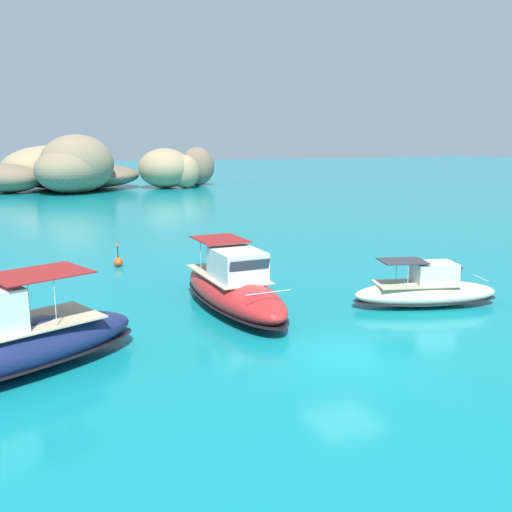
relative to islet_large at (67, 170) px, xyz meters
name	(u,v)px	position (x,y,z in m)	size (l,w,h in m)	color
ground_plane	(345,356)	(2.56, -75.90, -3.05)	(400.00, 400.00, 0.00)	#0F7F89
islet_large	(67,170)	(0.00, 0.00, 0.00)	(29.29, 29.14, 8.33)	#756651
islet_small	(176,168)	(16.75, -1.86, 0.02)	(15.00, 12.00, 6.38)	#9E8966
motorboat_red	(234,289)	(1.00, -69.06, -2.12)	(3.05, 9.41, 2.92)	red
motorboat_cream	(426,291)	(9.25, -72.03, -2.37)	(7.08, 3.82, 2.13)	beige
channel_buoy	(118,261)	(-2.28, -58.27, -2.71)	(0.56, 0.56, 1.48)	#E54C19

